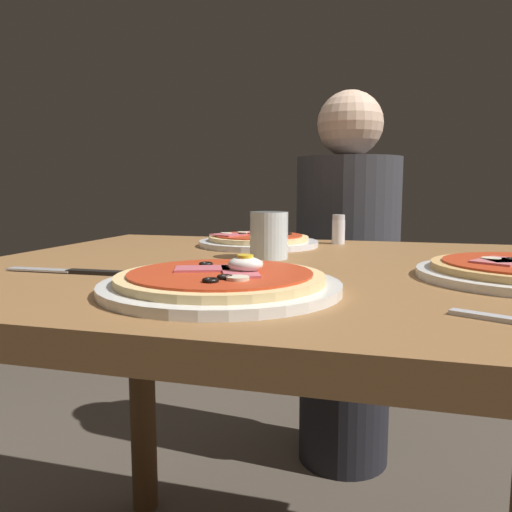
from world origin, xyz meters
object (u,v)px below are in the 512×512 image
object	(u,v)px
pizza_across_right	(258,241)
knife	(73,271)
diner_person	(346,292)
dining_table	(286,336)
pizza_foreground	(221,282)
water_glass_near	(269,238)
salt_shaker	(338,229)

from	to	relation	value
pizza_across_right	knife	size ratio (longest dim) A/B	1.35
knife	diner_person	distance (m)	1.03
dining_table	knife	bearing A→B (deg)	-150.52
dining_table	knife	xyz separation A→B (m)	(-0.29, -0.17, 0.13)
pizza_foreground	water_glass_near	distance (m)	0.31
pizza_foreground	knife	xyz separation A→B (m)	(-0.26, 0.07, -0.01)
water_glass_near	pizza_foreground	bearing A→B (deg)	-86.86
dining_table	diner_person	size ratio (longest dim) A/B	0.92
salt_shaker	pizza_foreground	bearing A→B (deg)	-97.28
dining_table	pizza_foreground	size ratio (longest dim) A/B	3.58
water_glass_near	knife	size ratio (longest dim) A/B	0.44
pizza_across_right	diner_person	world-z (taller)	diner_person
dining_table	knife	size ratio (longest dim) A/B	5.54
salt_shaker	dining_table	bearing A→B (deg)	-97.15
knife	salt_shaker	distance (m)	0.62
knife	dining_table	bearing A→B (deg)	29.48
dining_table	salt_shaker	world-z (taller)	salt_shaker
dining_table	pizza_across_right	distance (m)	0.32
pizza_across_right	salt_shaker	world-z (taller)	salt_shaker
dining_table	diner_person	xyz separation A→B (m)	(0.02, 0.79, -0.08)
pizza_across_right	water_glass_near	size ratio (longest dim) A/B	3.09
pizza_across_right	water_glass_near	distance (m)	0.21
salt_shaker	water_glass_near	bearing A→B (deg)	-108.08
water_glass_near	dining_table	bearing A→B (deg)	-56.42
pizza_foreground	salt_shaker	bearing A→B (deg)	82.72
pizza_foreground	salt_shaker	xyz separation A→B (m)	(0.08, 0.59, 0.02)
dining_table	pizza_across_right	xyz separation A→B (m)	(-0.12, 0.26, 0.13)
dining_table	salt_shaker	size ratio (longest dim) A/B	16.14
dining_table	pizza_across_right	bearing A→B (deg)	114.55
diner_person	dining_table	bearing A→B (deg)	88.33
pizza_foreground	diner_person	size ratio (longest dim) A/B	0.26
pizza_foreground	salt_shaker	distance (m)	0.60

